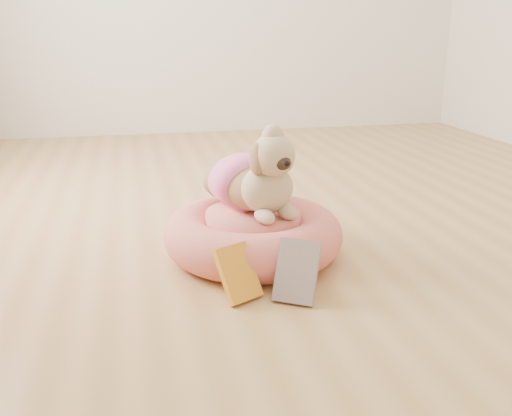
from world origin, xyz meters
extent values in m
plane|color=#AF8149|center=(0.00, 0.00, 0.00)|extent=(4.50, 4.50, 0.00)
cylinder|color=#CF6751|center=(-0.31, -0.42, 0.05)|extent=(0.49, 0.49, 0.10)
torus|color=#CF6751|center=(-0.31, -0.42, 0.09)|extent=(0.67, 0.67, 0.17)
cylinder|color=#CF6751|center=(-0.31, -0.42, 0.13)|extent=(0.36, 0.36, 0.09)
cube|color=gold|center=(-0.43, -0.76, 0.08)|extent=(0.16, 0.16, 0.17)
cube|color=silver|center=(-0.25, -0.81, 0.09)|extent=(0.17, 0.17, 0.19)
camera|label=1|loc=(-0.73, -2.39, 0.83)|focal=40.00mm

